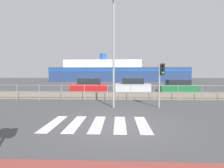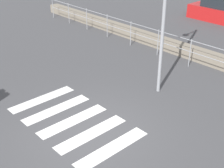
{
  "view_description": "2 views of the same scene",
  "coord_description": "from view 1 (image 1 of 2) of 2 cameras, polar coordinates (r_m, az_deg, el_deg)",
  "views": [
    {
      "loc": [
        -0.01,
        -6.9,
        2.02
      ],
      "look_at": [
        -0.36,
        2.0,
        1.5
      ],
      "focal_mm": 28.0,
      "sensor_mm": 36.0,
      "label": 1
    },
    {
      "loc": [
        5.88,
        -4.55,
        5.46
      ],
      "look_at": [
        -0.16,
        1.0,
        1.2
      ],
      "focal_mm": 50.0,
      "sensor_mm": 36.0,
      "label": 2
    }
  ],
  "objects": [
    {
      "name": "streetlamp",
      "position": [
        10.29,
        0.47,
        13.88
      ],
      "size": [
        0.32,
        1.22,
        6.32
      ],
      "color": "gray",
      "rests_on": "ground_plane"
    },
    {
      "name": "ground_plane",
      "position": [
        7.18,
        2.32,
        -12.99
      ],
      "size": [
        160.0,
        160.0,
        0.0
      ],
      "primitive_type": "plane",
      "color": "#424244"
    },
    {
      "name": "parked_car_green",
      "position": [
        21.45,
        20.7,
        -0.72
      ],
      "size": [
        4.12,
        1.75,
        1.36
      ],
      "color": "#1E6633",
      "rests_on": "ground_plane"
    },
    {
      "name": "crosswalk",
      "position": [
        7.23,
        -4.71,
        -12.85
      ],
      "size": [
        4.05,
        2.4,
        0.01
      ],
      "color": "silver",
      "rests_on": "ground_plane"
    },
    {
      "name": "parked_car_red",
      "position": [
        20.63,
        -7.39,
        -0.5
      ],
      "size": [
        4.2,
        1.8,
        1.52
      ],
      "color": "#B21919",
      "rests_on": "ground_plane"
    },
    {
      "name": "traffic_light_far",
      "position": [
        10.7,
        15.77,
        2.73
      ],
      "size": [
        0.34,
        0.32,
        2.62
      ],
      "color": "gray",
      "rests_on": "ground_plane"
    },
    {
      "name": "parked_car_silver",
      "position": [
        20.4,
        6.75,
        -0.51
      ],
      "size": [
        3.99,
        1.79,
        1.54
      ],
      "color": "#BCBCC1",
      "rests_on": "ground_plane"
    },
    {
      "name": "seawall",
      "position": [
        13.96,
        2.3,
        -3.91
      ],
      "size": [
        25.05,
        0.55,
        0.51
      ],
      "color": "slate",
      "rests_on": "ground_plane"
    },
    {
      "name": "harbor_fence",
      "position": [
        13.03,
        2.31,
        -2.06
      ],
      "size": [
        22.59,
        0.04,
        1.22
      ],
      "color": "gray",
      "rests_on": "ground_plane"
    },
    {
      "name": "ferry_boat",
      "position": [
        47.87,
        1.24,
        3.82
      ],
      "size": [
        36.05,
        7.79,
        7.49
      ],
      "color": "navy",
      "rests_on": "ground_plane"
    }
  ]
}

